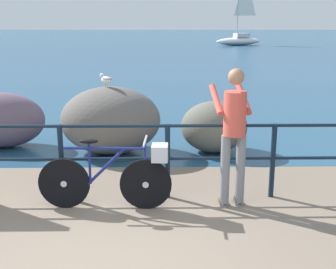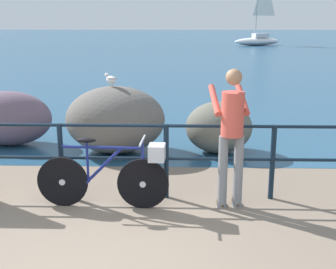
# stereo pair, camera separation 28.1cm
# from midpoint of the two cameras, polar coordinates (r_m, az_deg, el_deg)

# --- Properties ---
(ground_plane) EXTENTS (120.00, 120.00, 0.10)m
(ground_plane) POSITION_cam_midpoint_polar(r_m,az_deg,el_deg) (23.94, -0.11, 8.81)
(ground_plane) COLOR #756656
(sea_surface) EXTENTS (120.00, 90.00, 0.01)m
(sea_surface) POSITION_cam_midpoint_polar(r_m,az_deg,el_deg) (52.01, 0.90, 11.99)
(sea_surface) COLOR navy
(sea_surface) RESTS_ON ground_plane
(promenade_railing) EXTENTS (7.13, 0.07, 1.02)m
(promenade_railing) POSITION_cam_midpoint_polar(r_m,az_deg,el_deg) (5.99, -5.66, -2.24)
(promenade_railing) COLOR black
(promenade_railing) RESTS_ON ground_plane
(bicycle) EXTENTS (1.70, 0.48, 0.92)m
(bicycle) POSITION_cam_midpoint_polar(r_m,az_deg,el_deg) (5.70, -5.52, -4.93)
(bicycle) COLOR black
(bicycle) RESTS_ON ground_plane
(person_at_railing) EXTENTS (0.50, 0.66, 1.78)m
(person_at_railing) POSITION_cam_midpoint_polar(r_m,az_deg,el_deg) (5.63, 9.52, 0.30)
(person_at_railing) COLOR slate
(person_at_railing) RESTS_ON ground_plane
(breakwater_boulder_main) EXTENTS (1.78, 1.47, 1.20)m
(breakwater_boulder_main) POSITION_cam_midpoint_polar(r_m,az_deg,el_deg) (8.06, -5.73, 1.89)
(breakwater_boulder_main) COLOR #605B56
(breakwater_boulder_main) RESTS_ON ground
(breakwater_boulder_left) EXTENTS (1.65, 0.97, 1.04)m
(breakwater_boulder_left) POSITION_cam_midpoint_polar(r_m,az_deg,el_deg) (8.97, -18.84, 1.96)
(breakwater_boulder_left) COLOR #635062
(breakwater_boulder_left) RESTS_ON ground
(breakwater_boulder_right) EXTENTS (1.20, 1.05, 0.93)m
(breakwater_boulder_right) POSITION_cam_midpoint_polar(r_m,az_deg,el_deg) (8.10, 7.48, 0.91)
(breakwater_boulder_right) COLOR #605F54
(breakwater_boulder_right) RESTS_ON ground
(seagull) EXTENTS (0.29, 0.29, 0.23)m
(seagull) POSITION_cam_midpoint_polar(r_m,az_deg,el_deg) (7.90, -6.27, 7.07)
(seagull) COLOR gold
(seagull) RESTS_ON breakwater_boulder_main
(sailboat) EXTENTS (4.58, 2.74, 6.16)m
(sailboat) POSITION_cam_midpoint_polar(r_m,az_deg,el_deg) (41.56, 11.57, 12.03)
(sailboat) COLOR white
(sailboat) RESTS_ON sea_surface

